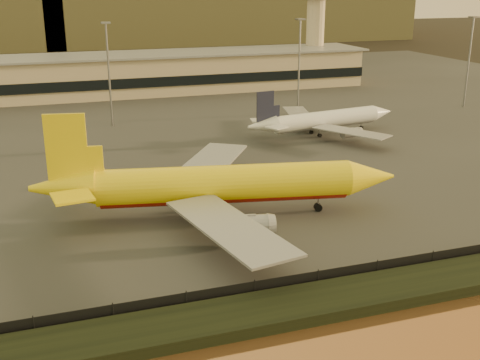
# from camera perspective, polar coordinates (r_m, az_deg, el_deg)

# --- Properties ---
(ground) EXTENTS (900.00, 900.00, 0.00)m
(ground) POSITION_cam_1_polar(r_m,az_deg,el_deg) (83.21, 2.18, -6.44)
(ground) COLOR black
(ground) RESTS_ON ground
(embankment) EXTENTS (320.00, 7.00, 1.40)m
(embankment) POSITION_cam_1_polar(r_m,az_deg,el_deg) (69.06, 7.33, -11.47)
(embankment) COLOR black
(embankment) RESTS_ON ground
(tarmac) EXTENTS (320.00, 220.00, 0.20)m
(tarmac) POSITION_cam_1_polar(r_m,az_deg,el_deg) (171.25, -9.31, 6.38)
(tarmac) COLOR #2D2D2D
(tarmac) RESTS_ON ground
(perimeter_fence) EXTENTS (300.00, 0.05, 2.20)m
(perimeter_fence) POSITION_cam_1_polar(r_m,az_deg,el_deg) (71.92, 5.94, -9.58)
(perimeter_fence) COLOR black
(perimeter_fence) RESTS_ON tarmac
(terminal_building) EXTENTS (202.00, 25.00, 12.60)m
(terminal_building) POSITION_cam_1_polar(r_m,az_deg,el_deg) (198.48, -15.14, 9.42)
(terminal_building) COLOR #C8B18B
(terminal_building) RESTS_ON tarmac
(control_tower) EXTENTS (11.20, 11.20, 35.50)m
(control_tower) POSITION_cam_1_polar(r_m,az_deg,el_deg) (224.12, 7.18, 14.82)
(control_tower) COLOR #C8B18B
(control_tower) RESTS_ON tarmac
(apron_light_masts) EXTENTS (152.20, 12.20, 25.40)m
(apron_light_masts) POSITION_cam_1_polar(r_m,az_deg,el_deg) (152.68, -2.63, 11.11)
(apron_light_masts) COLOR slate
(apron_light_masts) RESTS_ON tarmac
(dhl_cargo_jet) EXTENTS (55.87, 53.92, 16.76)m
(dhl_cargo_jet) POSITION_cam_1_polar(r_m,az_deg,el_deg) (91.88, -2.05, -0.50)
(dhl_cargo_jet) COLOR yellow
(dhl_cargo_jet) RESTS_ON tarmac
(white_narrowbody_jet) EXTENTS (40.42, 39.06, 11.62)m
(white_narrowbody_jet) POSITION_cam_1_polar(r_m,az_deg,el_deg) (143.88, 7.93, 5.64)
(white_narrowbody_jet) COLOR silver
(white_narrowbody_jet) RESTS_ON tarmac
(gse_vehicle_yellow) EXTENTS (4.61, 2.81, 1.93)m
(gse_vehicle_yellow) POSITION_cam_1_polar(r_m,az_deg,el_deg) (112.09, 2.40, 0.83)
(gse_vehicle_yellow) COLOR yellow
(gse_vehicle_yellow) RESTS_ON tarmac
(gse_vehicle_white) EXTENTS (4.13, 2.24, 1.78)m
(gse_vehicle_white) POSITION_cam_1_polar(r_m,az_deg,el_deg) (110.13, -13.80, -0.07)
(gse_vehicle_white) COLOR silver
(gse_vehicle_white) RESTS_ON tarmac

